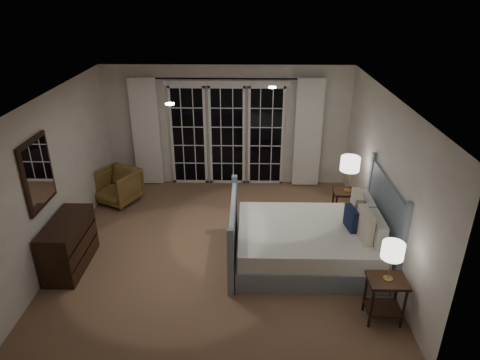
{
  "coord_description": "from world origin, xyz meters",
  "views": [
    {
      "loc": [
        0.44,
        -5.91,
        3.96
      ],
      "look_at": [
        0.31,
        0.33,
        1.05
      ],
      "focal_mm": 32.0,
      "sensor_mm": 36.0,
      "label": 1
    }
  ],
  "objects_px": {
    "nightstand_left": "(385,293)",
    "armchair": "(118,186)",
    "dresser": "(69,244)",
    "lamp_right": "(350,164)",
    "nightstand_right": "(346,201)",
    "bed": "(311,241)",
    "lamp_left": "(393,251)"
  },
  "relations": [
    {
      "from": "lamp_right",
      "to": "armchair",
      "type": "xyz_separation_m",
      "value": [
        -4.29,
        0.67,
        -0.78
      ]
    },
    {
      "from": "nightstand_right",
      "to": "lamp_right",
      "type": "relative_size",
      "value": 0.95
    },
    {
      "from": "dresser",
      "to": "lamp_left",
      "type": "bearing_deg",
      "value": -13.14
    },
    {
      "from": "nightstand_left",
      "to": "lamp_left",
      "type": "height_order",
      "value": "lamp_left"
    },
    {
      "from": "bed",
      "to": "lamp_left",
      "type": "relative_size",
      "value": 4.43
    },
    {
      "from": "nightstand_left",
      "to": "lamp_right",
      "type": "relative_size",
      "value": 0.97
    },
    {
      "from": "nightstand_right",
      "to": "lamp_left",
      "type": "bearing_deg",
      "value": -90.23
    },
    {
      "from": "nightstand_left",
      "to": "dresser",
      "type": "height_order",
      "value": "dresser"
    },
    {
      "from": "armchair",
      "to": "nightstand_right",
      "type": "bearing_deg",
      "value": 18.2
    },
    {
      "from": "bed",
      "to": "lamp_left",
      "type": "height_order",
      "value": "bed"
    },
    {
      "from": "bed",
      "to": "lamp_right",
      "type": "bearing_deg",
      "value": 57.25
    },
    {
      "from": "nightstand_left",
      "to": "nightstand_right",
      "type": "relative_size",
      "value": 1.02
    },
    {
      "from": "nightstand_left",
      "to": "lamp_left",
      "type": "distance_m",
      "value": 0.63
    },
    {
      "from": "dresser",
      "to": "lamp_right",
      "type": "bearing_deg",
      "value": 18.22
    },
    {
      "from": "bed",
      "to": "armchair",
      "type": "relative_size",
      "value": 3.15
    },
    {
      "from": "lamp_left",
      "to": "dresser",
      "type": "height_order",
      "value": "lamp_left"
    },
    {
      "from": "bed",
      "to": "nightstand_right",
      "type": "relative_size",
      "value": 3.83
    },
    {
      "from": "nightstand_right",
      "to": "dresser",
      "type": "xyz_separation_m",
      "value": [
        -4.42,
        -1.45,
        -0.0
      ]
    },
    {
      "from": "nightstand_left",
      "to": "armchair",
      "type": "relative_size",
      "value": 0.84
    },
    {
      "from": "bed",
      "to": "armchair",
      "type": "bearing_deg",
      "value": 151.97
    },
    {
      "from": "nightstand_left",
      "to": "dresser",
      "type": "xyz_separation_m",
      "value": [
        -4.41,
        1.03,
        -0.01
      ]
    },
    {
      "from": "lamp_right",
      "to": "nightstand_left",
      "type": "bearing_deg",
      "value": -90.23
    },
    {
      "from": "lamp_left",
      "to": "nightstand_right",
      "type": "bearing_deg",
      "value": 89.77
    },
    {
      "from": "bed",
      "to": "armchair",
      "type": "height_order",
      "value": "bed"
    },
    {
      "from": "nightstand_left",
      "to": "lamp_left",
      "type": "relative_size",
      "value": 1.18
    },
    {
      "from": "armchair",
      "to": "nightstand_left",
      "type": "bearing_deg",
      "value": -9.34
    },
    {
      "from": "nightstand_right",
      "to": "armchair",
      "type": "xyz_separation_m",
      "value": [
        -4.29,
        0.67,
        -0.06
      ]
    },
    {
      "from": "nightstand_left",
      "to": "armchair",
      "type": "bearing_deg",
      "value": 143.65
    },
    {
      "from": "lamp_right",
      "to": "dresser",
      "type": "relative_size",
      "value": 0.57
    },
    {
      "from": "bed",
      "to": "lamp_right",
      "type": "xyz_separation_m",
      "value": [
        0.78,
        1.21,
        0.78
      ]
    },
    {
      "from": "bed",
      "to": "lamp_left",
      "type": "xyz_separation_m",
      "value": [
        0.77,
        -1.28,
        0.7
      ]
    },
    {
      "from": "nightstand_right",
      "to": "lamp_right",
      "type": "distance_m",
      "value": 0.72
    }
  ]
}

